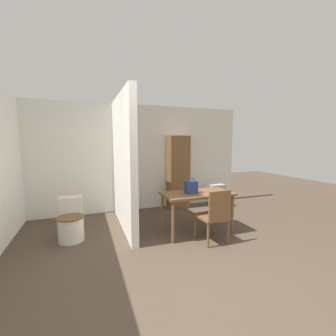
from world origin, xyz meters
The scene contains 9 objects.
ground_plane centered at (0.00, 0.00, 0.00)m, with size 16.00×16.00×0.00m, color #4C3D30.
wall_back centered at (0.00, 3.33, 1.25)m, with size 5.56×0.12×2.50m.
partition_wall centered at (-0.40, 2.26, 1.25)m, with size 0.12×2.01×2.50m.
dining_table centered at (0.77, 1.49, 0.65)m, with size 1.25×0.63×0.74m.
wooden_chair centered at (0.84, 1.03, 0.48)m, with size 0.48×0.48×0.89m.
toilet centered at (-1.34, 1.97, 0.28)m, with size 0.43×0.58×0.69m.
handbag centered at (0.65, 1.49, 0.85)m, with size 0.21×0.15×0.28m.
wooden_cabinet centered at (1.07, 3.07, 0.89)m, with size 0.51×0.37×1.78m.
space_heater centered at (2.00, 2.73, 0.29)m, with size 0.36×0.20×0.58m.
Camera 1 is at (-1.08, -1.99, 1.63)m, focal length 24.00 mm.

